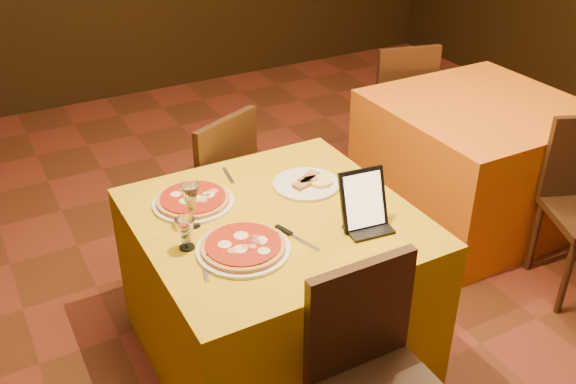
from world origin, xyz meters
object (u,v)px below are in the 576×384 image
side_table (475,162)px  chair_side_far (393,103)px  wine_glass (191,205)px  tablet (363,199)px  main_table (276,287)px  chair_main_far (203,188)px  pizza_far (193,201)px  pizza_near (243,248)px  water_glass (186,234)px

side_table → chair_side_far: bearing=90.0°
wine_glass → tablet: bearing=-28.4°
main_table → side_table: size_ratio=1.00×
chair_main_far → wine_glass: (-0.32, -0.74, 0.39)m
chair_side_far → pizza_far: 2.17m
pizza_near → wine_glass: bearing=111.7°
water_glass → pizza_far: bearing=64.3°
main_table → chair_main_far: size_ratio=1.21×
tablet → side_table: bearing=34.9°
chair_side_far → main_table: bearing=53.6°
side_table → pizza_near: 1.98m
pizza_near → tablet: tablet is taller
water_glass → tablet: tablet is taller
chair_main_far → chair_side_far: same height
chair_side_far → wine_glass: 2.32m
pizza_far → chair_side_far: bearing=29.4°
pizza_far → wine_glass: wine_glass is taller
pizza_far → water_glass: water_glass is taller
side_table → pizza_far: pizza_far is taller
chair_main_far → pizza_near: size_ratio=2.52×
chair_side_far → tablet: 2.08m
pizza_far → wine_glass: size_ratio=1.82×
tablet → wine_glass: bearing=158.6°
chair_main_far → tablet: 1.18m
main_table → pizza_near: pizza_near is taller
chair_side_far → wine_glass: wine_glass is taller
pizza_near → wine_glass: 0.29m
chair_side_far → pizza_near: chair_side_far is taller
wine_glass → water_glass: (-0.08, -0.14, -0.03)m
chair_main_far → pizza_near: 1.07m
chair_side_far → water_glass: 2.45m
main_table → side_table: (1.61, 0.48, 0.00)m
main_table → pizza_far: size_ratio=3.18×
chair_main_far → wine_glass: bearing=42.4°
chair_main_far → chair_side_far: size_ratio=1.00×
wine_glass → main_table: bearing=-16.5°
wine_glass → chair_side_far: bearing=32.0°
pizza_near → water_glass: water_glass is taller
pizza_near → water_glass: size_ratio=2.77×
tablet → chair_side_far: bearing=55.9°
chair_side_far → water_glass: chair_side_far is taller
pizza_far → wine_glass: 0.19m
side_table → chair_side_far: size_ratio=1.21×
main_table → side_table: 1.68m
pizza_far → side_table: bearing=7.1°
main_table → chair_side_far: (1.61, 1.31, 0.08)m
chair_main_far → pizza_near: bearing=53.4°
water_glass → tablet: bearing=-15.4°
side_table → pizza_far: (-1.87, -0.23, 0.39)m
chair_main_far → water_glass: (-0.40, -0.88, 0.36)m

